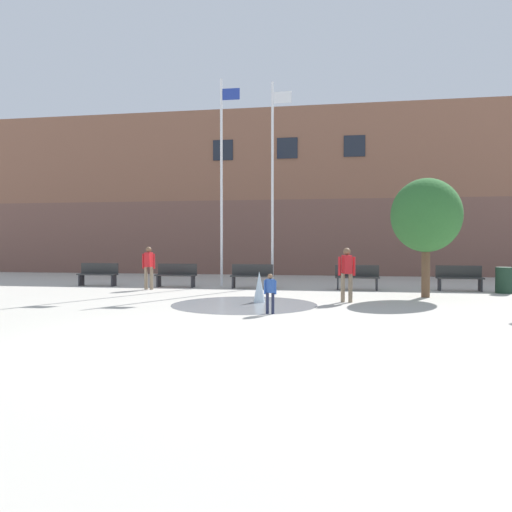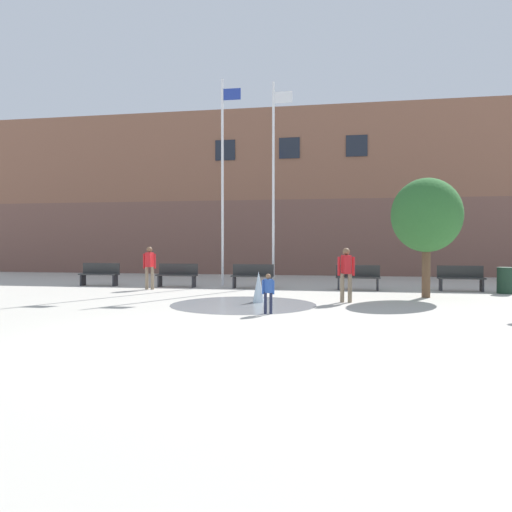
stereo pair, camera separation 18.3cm
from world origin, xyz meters
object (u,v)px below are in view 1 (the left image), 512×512
Objects in this scene: park_bench_far_right at (459,278)px; teen_by_trashcan at (347,270)px; adult_near_bench at (149,264)px; park_bench_far_left at (98,274)px; park_bench_left_of_flagpoles at (176,275)px; flagpole_right at (273,178)px; trash_can at (504,280)px; flagpole_left at (222,177)px; park_bench_under_left_flagpole at (252,276)px; park_bench_near_trashcan at (357,277)px; street_tree_near_building at (426,216)px; child_with_pink_shirt at (270,290)px.

teen_by_trashcan is (-4.07, -4.18, 0.45)m from park_bench_far_right.
adult_near_bench and teen_by_trashcan have the same top height.
park_bench_far_left is at bearing -111.03° from adult_near_bench.
flagpole_right is at bearing 12.04° from park_bench_left_of_flagpoles.
flagpole_right is at bearing 171.52° from trash_can.
teen_by_trashcan is (7.20, -2.77, 0.00)m from adult_near_bench.
park_bench_under_left_flagpole is at bearing -30.85° from flagpole_left.
flagpole_left reaches higher than park_bench_near_trashcan.
flagpole_left is 8.17m from street_tree_near_building.
trash_can is at bearing -6.79° from flagpole_left.
street_tree_near_building is at bearing -20.36° from park_bench_under_left_flagpole.
trash_can is (5.39, 3.55, -0.48)m from teen_by_trashcan.
park_bench_left_of_flagpoles is 1.01× the size of adult_near_bench.
park_bench_under_left_flagpole is at bearing 159.64° from street_tree_near_building.
flagpole_left reaches higher than park_bench_left_of_flagpoles.
park_bench_far_right is 0.20× the size of flagpole_right.
park_bench_far_right is at bearing -3.79° from flagpole_left.
teen_by_trashcan is (9.82, -3.97, 0.45)m from park_bench_far_left.
park_bench_under_left_flagpole is 0.42× the size of street_tree_near_building.
flagpole_right is 8.95× the size of trash_can.
child_with_pink_shirt is at bearing -40.13° from park_bench_far_left.
park_bench_under_left_flagpole is 1.00× the size of park_bench_far_right.
park_bench_left_of_flagpoles is 6.97m from park_bench_near_trashcan.
park_bench_far_right is (13.89, 0.21, 0.00)m from park_bench_far_left.
park_bench_far_right is at bearing 1.10° from park_bench_left_of_flagpoles.
flagpole_left is 11.06m from trash_can.
park_bench_under_left_flagpole is at bearing -131.33° from flagpole_right.
flagpole_left is (-5.30, 0.82, 3.91)m from park_bench_near_trashcan.
park_bench_near_trashcan is 0.19× the size of flagpole_left.
park_bench_far_right is 5.85m from teen_by_trashcan.
child_with_pink_shirt is 1.10× the size of trash_can.
street_tree_near_building is (-2.89, -1.82, 2.15)m from trash_can.
child_with_pink_shirt reaches higher than park_bench_far_right.
adult_near_bench reaches higher than trash_can.
flagpole_right is at bearing 6.54° from park_bench_far_left.
park_bench_left_of_flagpoles is at bearing 164.00° from child_with_pink_shirt.
park_bench_near_trashcan is at bearing 110.16° from child_with_pink_shirt.
park_bench_near_trashcan is at bearing -27.30° from teen_by_trashcan.
flagpole_left reaches higher than child_with_pink_shirt.
park_bench_near_trashcan is 4.97m from trash_can.
adult_near_bench is (-3.68, -1.19, 0.45)m from park_bench_under_left_flagpole.
street_tree_near_building is (-1.57, -2.45, 2.12)m from park_bench_far_right.
adult_near_bench reaches higher than park_bench_far_left.
street_tree_near_building is (7.37, -3.04, -1.79)m from flagpole_left.
park_bench_under_left_flagpole is 3.89m from adult_near_bench.
child_with_pink_shirt is (5.32, -5.50, -0.35)m from adult_near_bench.
park_bench_under_left_flagpole is 1.00× the size of park_bench_near_trashcan.
street_tree_near_building reaches higher than teen_by_trashcan.
park_bench_near_trashcan is 7.07m from child_with_pink_shirt.
park_bench_under_left_flagpole is at bearing -178.37° from park_bench_far_right.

